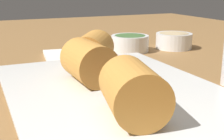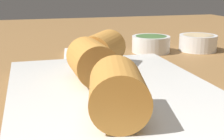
# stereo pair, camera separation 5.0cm
# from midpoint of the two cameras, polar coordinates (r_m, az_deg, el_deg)

# --- Properties ---
(table_surface) EXTENTS (1.80, 1.40, 0.02)m
(table_surface) POSITION_cam_midpoint_polar(r_m,az_deg,el_deg) (0.34, -5.15, -8.10)
(table_surface) COLOR olive
(table_surface) RESTS_ON ground
(serving_plate) EXTENTS (0.29, 0.22, 0.01)m
(serving_plate) POSITION_cam_midpoint_polar(r_m,az_deg,el_deg) (0.35, -4.11, -4.28)
(serving_plate) COLOR silver
(serving_plate) RESTS_ON table_surface
(roll_front_left) EXTENTS (0.08, 0.06, 0.05)m
(roll_front_left) POSITION_cam_midpoint_polar(r_m,az_deg,el_deg) (0.26, -1.77, -3.71)
(roll_front_left) COLOR #C68438
(roll_front_left) RESTS_ON serving_plate
(roll_front_right) EXTENTS (0.08, 0.05, 0.05)m
(roll_front_right) POSITION_cam_midpoint_polar(r_m,az_deg,el_deg) (0.36, -8.50, 1.52)
(roll_front_right) COLOR #C68438
(roll_front_right) RESTS_ON serving_plate
(roll_back_left) EXTENTS (0.08, 0.08, 0.05)m
(roll_back_left) POSITION_cam_midpoint_polar(r_m,az_deg,el_deg) (0.42, -6.79, 3.60)
(roll_back_left) COLOR #C68438
(roll_back_left) RESTS_ON serving_plate
(dipping_bowl_near) EXTENTS (0.07, 0.07, 0.03)m
(dipping_bowl_near) POSITION_cam_midpoint_polar(r_m,az_deg,el_deg) (0.60, 0.93, 5.00)
(dipping_bowl_near) COLOR white
(dipping_bowl_near) RESTS_ON table_surface
(dipping_bowl_far) EXTENTS (0.07, 0.07, 0.03)m
(dipping_bowl_far) POSITION_cam_midpoint_polar(r_m,az_deg,el_deg) (0.63, 9.05, 5.39)
(dipping_bowl_far) COLOR white
(dipping_bowl_far) RESTS_ON table_surface
(napkin) EXTENTS (0.11, 0.10, 0.01)m
(napkin) POSITION_cam_midpoint_polar(r_m,az_deg,el_deg) (0.56, -10.16, 2.52)
(napkin) COLOR silver
(napkin) RESTS_ON table_surface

